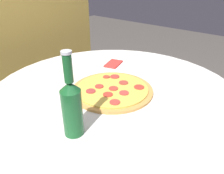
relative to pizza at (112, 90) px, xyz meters
name	(u,v)px	position (x,y,z in m)	size (l,w,h in m)	color
table	(114,116)	(0.01, 0.00, -0.15)	(1.08, 1.08, 0.68)	silver
fence_panel	(7,28)	(0.01, 0.87, 0.13)	(1.41, 0.04, 1.64)	gold
pizza	(112,90)	(0.00, 0.00, 0.00)	(0.35, 0.35, 0.02)	#C68E47
beer_bottle	(72,106)	(-0.28, -0.08, 0.09)	(0.06, 0.06, 0.27)	#195628
napkin	(113,64)	(0.24, 0.19, 0.00)	(0.13, 0.10, 0.01)	red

